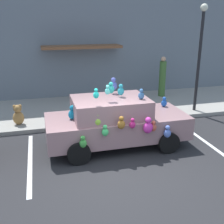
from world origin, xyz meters
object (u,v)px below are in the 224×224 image
(plush_covered_car, at_px, (115,121))
(pedestrian_near_shopfront, at_px, (162,78))
(street_lamp_post, at_px, (200,48))
(teddy_bear_on_sidewalk, at_px, (18,115))

(plush_covered_car, bearing_deg, pedestrian_near_shopfront, 51.41)
(street_lamp_post, relative_size, pedestrian_near_shopfront, 2.17)
(teddy_bear_on_sidewalk, height_order, street_lamp_post, street_lamp_post)
(plush_covered_car, xyz_separation_m, pedestrian_near_shopfront, (3.63, 4.55, 0.25))
(plush_covered_car, height_order, teddy_bear_on_sidewalk, plush_covered_car)
(teddy_bear_on_sidewalk, relative_size, pedestrian_near_shopfront, 0.39)
(pedestrian_near_shopfront, bearing_deg, plush_covered_car, -128.59)
(plush_covered_car, distance_m, street_lamp_post, 4.92)
(teddy_bear_on_sidewalk, bearing_deg, street_lamp_post, -1.06)
(pedestrian_near_shopfront, bearing_deg, teddy_bear_on_sidewalk, -160.98)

